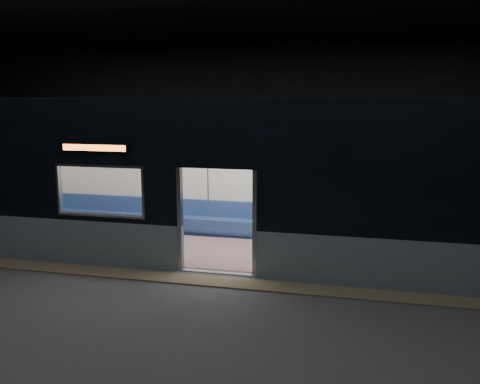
% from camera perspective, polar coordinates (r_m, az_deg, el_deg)
% --- Properties ---
extents(station_floor, '(24.00, 14.00, 0.01)m').
position_cam_1_polar(station_floor, '(9.04, -4.41, -11.28)').
color(station_floor, '#47494C').
rests_on(station_floor, ground).
extents(station_envelope, '(24.00, 14.00, 5.00)m').
position_cam_1_polar(station_envelope, '(8.40, -4.77, 12.65)').
color(station_envelope, black).
rests_on(station_envelope, station_floor).
extents(tactile_strip, '(22.80, 0.50, 0.03)m').
position_cam_1_polar(tactile_strip, '(9.52, -3.39, -9.97)').
color(tactile_strip, '#8C7F59').
rests_on(tactile_strip, station_floor).
extents(metro_car, '(18.00, 3.04, 3.35)m').
position_cam_1_polar(metro_car, '(10.94, -0.52, 2.66)').
color(metro_car, '#8D9FA9').
rests_on(metro_car, station_floor).
extents(passenger, '(0.36, 0.63, 1.29)m').
position_cam_1_polar(passenger, '(11.91, 5.88, -2.04)').
color(passenger, black).
rests_on(passenger, metro_car).
extents(handbag, '(0.34, 0.31, 0.14)m').
position_cam_1_polar(handbag, '(11.73, 5.97, -2.74)').
color(handbag, black).
rests_on(handbag, passenger).
extents(transit_map, '(0.90, 0.03, 0.59)m').
position_cam_1_polar(transit_map, '(12.10, 5.39, 1.45)').
color(transit_map, white).
rests_on(transit_map, metro_car).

